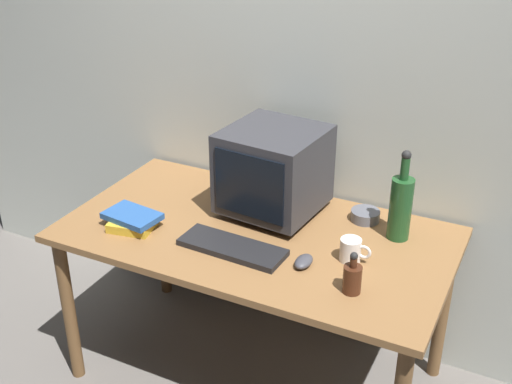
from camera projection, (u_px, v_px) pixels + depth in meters
name	position (u px, v px, depth m)	size (l,w,h in m)	color
ground_plane	(256.00, 373.00, 2.97)	(6.00, 6.00, 0.00)	slate
back_wall	(306.00, 79.00, 2.79)	(4.00, 0.08, 2.50)	beige
desk	(256.00, 249.00, 2.67)	(1.56, 0.84, 0.75)	olive
crt_monitor	(273.00, 170.00, 2.70)	(0.41, 0.42, 0.37)	#333338
keyboard	(232.00, 247.00, 2.51)	(0.42, 0.15, 0.02)	black
computer_mouse	(304.00, 261.00, 2.41)	(0.06, 0.10, 0.04)	#3F3F47
bottle_tall	(401.00, 206.00, 2.53)	(0.09, 0.09, 0.38)	#1E4C23
bottle_short	(352.00, 278.00, 2.24)	(0.07, 0.07, 0.16)	#472314
book_stack	(133.00, 220.00, 2.65)	(0.24, 0.18, 0.06)	gold
mug	(351.00, 250.00, 2.43)	(0.12, 0.08, 0.09)	white
cd_spindle	(365.00, 215.00, 2.71)	(0.12, 0.12, 0.04)	#595B66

